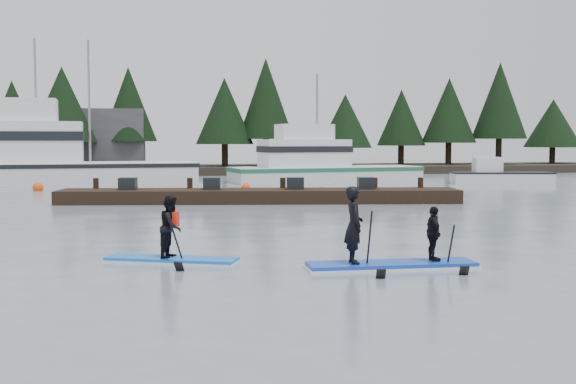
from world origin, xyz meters
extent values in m
plane|color=slate|center=(0.00, 0.00, 0.00)|extent=(160.00, 160.00, 0.00)
cube|color=#2D281E|center=(0.00, 42.00, 0.30)|extent=(70.00, 8.00, 0.60)
cube|color=#4C4C51|center=(-14.00, 44.00, 2.50)|extent=(18.00, 6.00, 5.00)
cube|color=silver|center=(-10.18, 30.51, 0.11)|extent=(17.40, 6.06, 2.28)
cube|color=white|center=(-12.22, 30.35, 2.49)|extent=(7.93, 4.00, 2.47)
cylinder|color=gray|center=(-11.03, 30.44, 4.97)|extent=(0.14, 0.14, 7.43)
cube|color=silver|center=(6.54, 29.55, 0.09)|extent=(12.39, 5.29, 1.71)
cube|color=white|center=(5.12, 29.32, 1.80)|extent=(5.72, 3.29, 1.71)
cylinder|color=gray|center=(5.95, 29.46, 3.83)|extent=(0.14, 0.14, 5.77)
cube|color=silver|center=(16.58, 25.75, 0.34)|extent=(6.14, 2.90, 0.69)
cube|color=black|center=(0.39, 15.15, 0.28)|extent=(16.84, 4.44, 0.56)
sphere|color=#FF450C|center=(0.68, 22.83, 0.00)|extent=(0.48, 0.48, 0.48)
sphere|color=#FF450C|center=(3.76, 18.34, 0.00)|extent=(0.56, 0.56, 0.56)
sphere|color=#FF450C|center=(15.55, 26.09, 0.00)|extent=(0.64, 0.64, 0.64)
sphere|color=#FF450C|center=(-10.00, 24.15, 0.00)|extent=(0.55, 0.55, 0.55)
cube|color=blue|center=(-3.46, 0.75, 0.05)|extent=(2.91, 1.70, 0.11)
imported|color=black|center=(-3.46, 0.75, 0.77)|extent=(0.71, 0.79, 1.34)
cube|color=#FC2715|center=(-3.46, 0.75, 0.93)|extent=(0.35, 0.30, 0.32)
cylinder|color=black|center=(-3.31, 0.45, 0.32)|extent=(0.48, 0.80, 1.52)
cube|color=#143FBD|center=(0.98, -0.75, 0.06)|extent=(3.48, 0.86, 0.12)
imported|color=black|center=(0.18, -0.74, 0.91)|extent=(0.38, 0.58, 1.57)
cylinder|color=black|center=(0.43, -0.96, 0.46)|extent=(0.18, 0.94, 1.60)
imported|color=black|center=(1.88, -0.76, 0.69)|extent=(0.29, 0.67, 1.14)
cylinder|color=black|center=(2.13, -0.98, 0.23)|extent=(0.17, 0.85, 1.45)
camera|label=1|loc=(-3.64, -14.84, 2.63)|focal=45.00mm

